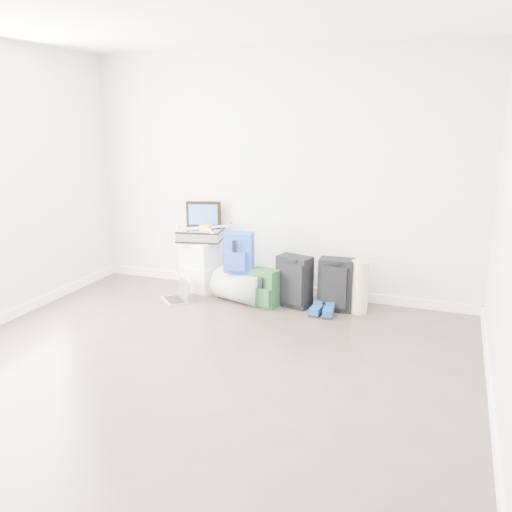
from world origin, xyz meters
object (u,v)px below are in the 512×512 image
at_px(boxes_stack, 201,265).
at_px(carry_on, 336,285).
at_px(large_suitcase, 294,281).
at_px(duffel_bag, 240,286).
at_px(briefcase, 200,235).
at_px(laptop, 178,296).

bearing_deg(boxes_stack, carry_on, 13.92).
height_order(large_suitcase, carry_on, carry_on).
bearing_deg(boxes_stack, duffel_bag, -2.46).
bearing_deg(duffel_bag, briefcase, 176.63).
bearing_deg(laptop, duffel_bag, 62.25).
relative_size(boxes_stack, briefcase, 1.21).
bearing_deg(laptop, large_suitcase, 56.34).
bearing_deg(carry_on, boxes_stack, 173.39).
distance_m(duffel_bag, large_suitcase, 0.62).
distance_m(boxes_stack, laptop, 0.50).
distance_m(boxes_stack, briefcase, 0.37).
relative_size(briefcase, carry_on, 0.88).
height_order(boxes_stack, duffel_bag, boxes_stack).
bearing_deg(large_suitcase, briefcase, -171.28).
relative_size(boxes_stack, large_suitcase, 1.07).
xyz_separation_m(briefcase, duffel_bag, (0.57, -0.21, -0.49)).
xyz_separation_m(briefcase, laptop, (-0.08, -0.43, -0.61)).
distance_m(briefcase, duffel_bag, 0.78).
bearing_deg(carry_on, large_suitcase, -177.45).
relative_size(briefcase, duffel_bag, 0.87).
xyz_separation_m(boxes_stack, laptop, (-0.08, -0.43, -0.24)).
height_order(briefcase, large_suitcase, briefcase).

